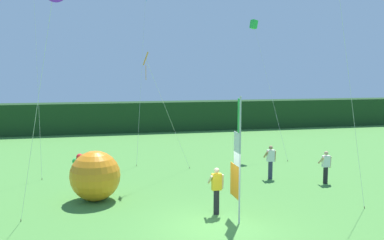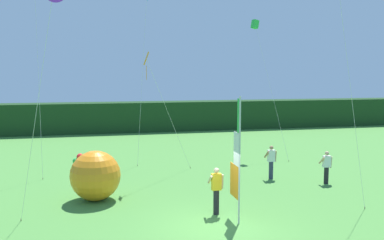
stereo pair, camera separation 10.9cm
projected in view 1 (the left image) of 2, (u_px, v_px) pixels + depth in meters
name	position (u px, v px, depth m)	size (l,w,h in m)	color
ground_plane	(216.00, 227.00, 14.63)	(120.00, 120.00, 0.00)	#478438
distant_treeline	(140.00, 117.00, 38.49)	(80.00, 2.40, 2.67)	#193819
banner_flag	(237.00, 162.00, 15.00)	(0.06, 1.03, 4.53)	#B7B7BC
person_near_banner	(326.00, 166.00, 20.32)	(0.55, 0.48, 1.58)	black
person_mid_field	(216.00, 189.00, 15.85)	(0.55, 0.48, 1.79)	black
person_far_left	(270.00, 161.00, 21.18)	(0.55, 0.48, 1.69)	#2D334C
inflatable_balloon	(95.00, 176.00, 17.55)	(2.10, 2.10, 2.10)	orange
kite_orange_diamond_2	(149.00, 68.00, 20.56)	(2.82, 2.33, 6.33)	brown
kite_green_box_4	(254.00, 26.00, 27.69)	(1.23, 3.81, 8.80)	brown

